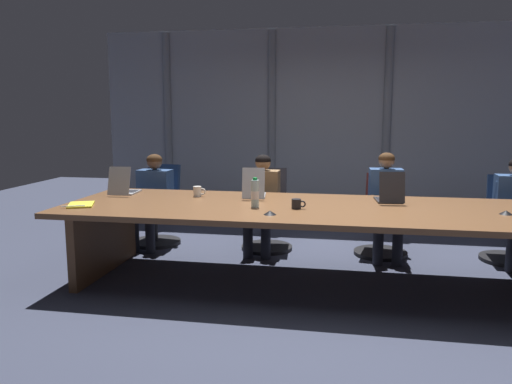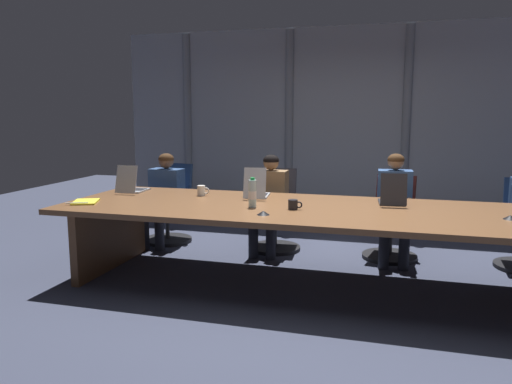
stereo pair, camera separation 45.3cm
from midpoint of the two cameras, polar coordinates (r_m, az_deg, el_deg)
The scene contains 18 objects.
ground_plane at distance 4.79m, azimuth 9.47°, elevation -10.59°, with size 13.65×13.65×0.00m, color #383D51.
conference_table at distance 4.62m, azimuth 9.67°, elevation -3.39°, with size 4.77×1.50×0.74m.
curtain_backdrop at distance 7.37m, azimuth 12.29°, elevation 7.30°, with size 6.82×0.17×2.80m.
laptop_left_end at distance 5.53m, azimuth -11.68°, elevation 0.57°, with size 0.25×0.42×0.30m.
laptop_left_mid at distance 5.08m, azimuth 2.64°, elevation 0.03°, with size 0.27×0.44×0.32m.
laptop_center at distance 4.92m, azimuth 17.84°, elevation -0.71°, with size 0.27×0.40×0.31m.
office_chair_left_end at distance 6.33m, azimuth -7.83°, elevation -2.39°, with size 0.60×0.61×0.97m.
office_chair_left_mid at distance 5.92m, azimuth 4.46°, elevation -3.19°, with size 0.60×0.60×0.94m.
office_chair_center at distance 5.82m, azimuth 17.38°, elevation -3.92°, with size 0.60×0.61×0.91m.
person_left_end at distance 6.13m, azimuth -8.46°, elevation -0.18°, with size 0.43×0.56×1.11m.
person_left_mid at distance 5.72m, azimuth 3.75°, elevation -0.73°, with size 0.39×0.55×1.12m.
person_center at distance 5.60m, azimuth 17.78°, elevation -1.17°, with size 0.39×0.56×1.17m.
water_bottle_primary at distance 4.56m, azimuth 2.43°, elevation -0.20°, with size 0.07×0.07×0.27m.
coffee_mug_near at distance 4.49m, azimuth 7.18°, elevation -1.45°, with size 0.13×0.09×0.09m.
coffee_mug_far at distance 5.21m, azimuth -3.75°, elevation 0.15°, with size 0.13×0.08×0.11m.
conference_mic_left_side at distance 4.65m, azimuth 29.57°, elevation -2.55°, with size 0.11×0.11×0.04m, color black.
conference_mic_middle at distance 4.23m, azimuth 3.90°, elevation -2.41°, with size 0.11×0.11×0.04m, color black.
spiral_notepad at distance 5.00m, azimuth -16.48°, elevation -1.10°, with size 0.32×0.37×0.03m.
Camera 2 is at (0.69, -4.44, 1.60)m, focal length 35.05 mm.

